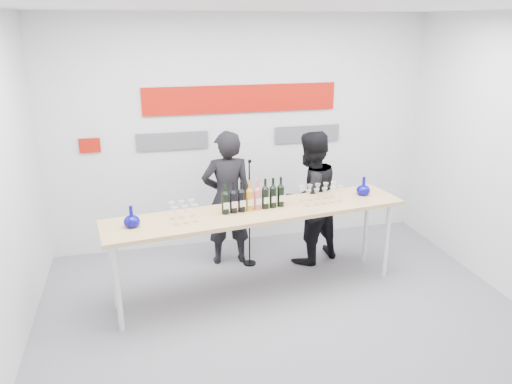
% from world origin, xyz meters
% --- Properties ---
extents(ground, '(5.00, 5.00, 0.00)m').
position_xyz_m(ground, '(0.00, 0.00, 0.00)').
color(ground, slate).
rests_on(ground, ground).
extents(back_wall, '(5.00, 0.04, 3.00)m').
position_xyz_m(back_wall, '(0.00, 2.00, 1.50)').
color(back_wall, silver).
rests_on(back_wall, ground).
extents(signage, '(3.38, 0.02, 0.79)m').
position_xyz_m(signage, '(-0.06, 1.97, 1.81)').
color(signage, '#B01307').
rests_on(signage, back_wall).
extents(tasting_table, '(3.32, 1.06, 0.98)m').
position_xyz_m(tasting_table, '(-0.14, 0.54, 0.91)').
color(tasting_table, tan).
rests_on(tasting_table, ground).
extents(wine_bottles, '(0.71, 0.16, 0.33)m').
position_xyz_m(wine_bottles, '(-0.19, 0.56, 1.14)').
color(wine_bottles, black).
rests_on(wine_bottles, tasting_table).
extents(decanter_left, '(0.16, 0.16, 0.21)m').
position_xyz_m(decanter_left, '(-1.45, 0.40, 1.09)').
color(decanter_left, '#080781').
rests_on(decanter_left, tasting_table).
extents(decanter_right, '(0.16, 0.16, 0.21)m').
position_xyz_m(decanter_right, '(1.16, 0.73, 1.09)').
color(decanter_right, '#080781').
rests_on(decanter_right, tasting_table).
extents(glasses_left, '(0.28, 0.25, 0.18)m').
position_xyz_m(glasses_left, '(-0.94, 0.44, 1.07)').
color(glasses_left, silver).
rests_on(glasses_left, tasting_table).
extents(glasses_right, '(0.48, 0.27, 0.18)m').
position_xyz_m(glasses_right, '(0.60, 0.63, 1.07)').
color(glasses_right, silver).
rests_on(glasses_right, tasting_table).
extents(presenter_left, '(0.63, 0.42, 1.68)m').
position_xyz_m(presenter_left, '(-0.32, 1.36, 0.84)').
color(presenter_left, black).
rests_on(presenter_left, ground).
extents(presenter_right, '(0.99, 0.89, 1.66)m').
position_xyz_m(presenter_right, '(0.67, 1.16, 0.83)').
color(presenter_right, black).
rests_on(presenter_right, ground).
extents(mic_stand, '(0.16, 0.16, 1.36)m').
position_xyz_m(mic_stand, '(-0.08, 1.21, 0.42)').
color(mic_stand, black).
rests_on(mic_stand, ground).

